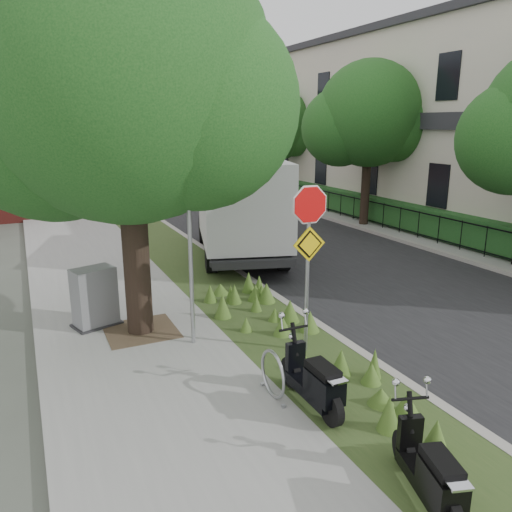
{
  "coord_description": "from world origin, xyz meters",
  "views": [
    {
      "loc": [
        -5.89,
        -6.78,
        4.24
      ],
      "look_at": [
        -1.22,
        3.17,
        1.3
      ],
      "focal_mm": 35.0,
      "sensor_mm": 36.0,
      "label": 1
    }
  ],
  "objects": [
    {
      "name": "box_truck",
      "position": [
        0.29,
        7.58,
        1.77
      ],
      "size": [
        3.88,
        6.4,
        2.72
      ],
      "color": "#262628",
      "rests_on": "ground"
    },
    {
      "name": "terrace_houses",
      "position": [
        11.49,
        10.0,
        4.16
      ],
      "size": [
        7.4,
        26.4,
        8.2
      ],
      "color": "beige",
      "rests_on": "ground"
    },
    {
      "name": "scooter_far",
      "position": [
        -2.3,
        -1.23,
        0.51
      ],
      "size": [
        0.35,
        1.68,
        0.8
      ],
      "color": "black",
      "rests_on": "ground"
    },
    {
      "name": "sign_assembly",
      "position": [
        -1.4,
        0.58,
        2.33
      ],
      "size": [
        0.94,
        0.08,
        3.22
      ],
      "color": "#A5A8AD",
      "rests_on": "ground"
    },
    {
      "name": "fence_far",
      "position": [
        7.2,
        10.0,
        0.67
      ],
      "size": [
        0.04,
        24.0,
        1.0
      ],
      "color": "black",
      "rests_on": "ground"
    },
    {
      "name": "bike_hoop",
      "position": [
        -2.7,
        -0.6,
        0.5
      ],
      "size": [
        0.06,
        0.78,
        0.77
      ],
      "color": "#A5A8AD",
      "rests_on": "ground"
    },
    {
      "name": "footpath_far",
      "position": [
        8.2,
        10.0,
        0.06
      ],
      "size": [
        3.2,
        60.0,
        0.12
      ],
      "primitive_type": "cube",
      "color": "gray",
      "rests_on": "ground"
    },
    {
      "name": "verge",
      "position": [
        -1.5,
        10.0,
        0.06
      ],
      "size": [
        2.0,
        60.0,
        0.12
      ],
      "primitive_type": "cube",
      "color": "#30471E",
      "rests_on": "ground"
    },
    {
      "name": "kerb_near",
      "position": [
        -0.5,
        10.0,
        0.07
      ],
      "size": [
        0.2,
        60.0,
        0.13
      ],
      "primitive_type": "cube",
      "color": "#9E9991",
      "rests_on": "ground"
    },
    {
      "name": "far_tree_c",
      "position": [
        6.94,
        18.04,
        3.95
      ],
      "size": [
        4.37,
        3.89,
        5.93
      ],
      "color": "black",
      "rests_on": "ground"
    },
    {
      "name": "street_tree_main",
      "position": [
        -4.08,
        2.86,
        4.8
      ],
      "size": [
        6.21,
        5.54,
        7.66
      ],
      "color": "black",
      "rests_on": "ground"
    },
    {
      "name": "utility_cabinet",
      "position": [
        -4.77,
        3.5,
        0.72
      ],
      "size": [
        1.08,
        0.87,
        1.24
      ],
      "color": "#262628",
      "rests_on": "ground"
    },
    {
      "name": "ground",
      "position": [
        0.0,
        0.0,
        0.0
      ],
      "size": [
        120.0,
        120.0,
        0.0
      ],
      "primitive_type": "plane",
      "color": "#4C5147",
      "rests_on": "ground"
    },
    {
      "name": "hedge_far",
      "position": [
        7.9,
        10.0,
        0.67
      ],
      "size": [
        1.0,
        24.0,
        1.1
      ],
      "primitive_type": "cube",
      "color": "#19461E",
      "rests_on": "footpath_far"
    },
    {
      "name": "scooter_near",
      "position": [
        -2.19,
        -3.42,
        0.48
      ],
      "size": [
        0.62,
        1.52,
        0.75
      ],
      "color": "black",
      "rests_on": "ground"
    },
    {
      "name": "road",
      "position": [
        3.0,
        10.0,
        0.01
      ],
      "size": [
        7.0,
        60.0,
        0.01
      ],
      "primitive_type": "cube",
      "color": "black",
      "rests_on": "ground"
    },
    {
      "name": "bare_post",
      "position": [
        -3.2,
        1.8,
        2.12
      ],
      "size": [
        0.08,
        0.08,
        4.0
      ],
      "color": "#A5A8AD",
      "rests_on": "ground"
    },
    {
      "name": "sidewalk_near",
      "position": [
        -4.25,
        10.0,
        0.06
      ],
      "size": [
        3.5,
        60.0,
        0.12
      ],
      "primitive_type": "cube",
      "color": "gray",
      "rests_on": "ground"
    },
    {
      "name": "far_tree_b",
      "position": [
        6.94,
        10.05,
        4.37
      ],
      "size": [
        4.83,
        4.31,
        6.56
      ],
      "color": "black",
      "rests_on": "ground"
    },
    {
      "name": "kerb_far",
      "position": [
        6.5,
        10.0,
        0.07
      ],
      "size": [
        0.2,
        60.0,
        0.13
      ],
      "primitive_type": "cube",
      "color": "#9E9991",
      "rests_on": "ground"
    }
  ]
}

